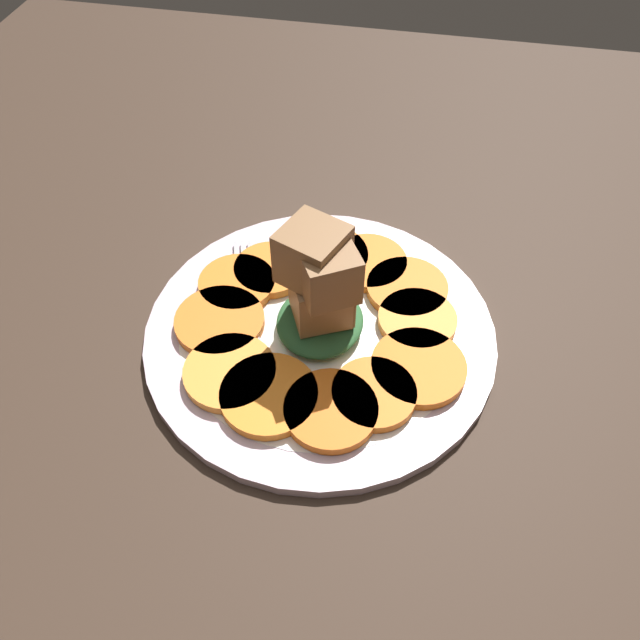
# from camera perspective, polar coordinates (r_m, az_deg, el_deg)

# --- Properties ---
(table_slab) EXTENTS (1.20, 1.20, 0.02)m
(table_slab) POSITION_cam_1_polar(r_m,az_deg,el_deg) (0.56, 0.00, -2.06)
(table_slab) COLOR #38281E
(table_slab) RESTS_ON ground
(plate) EXTENTS (0.31, 0.31, 0.01)m
(plate) POSITION_cam_1_polar(r_m,az_deg,el_deg) (0.55, 0.00, -1.07)
(plate) COLOR silver
(plate) RESTS_ON table_slab
(carrot_slice_0) EXTENTS (0.09, 0.09, 0.01)m
(carrot_slice_0) POSITION_cam_1_polar(r_m,az_deg,el_deg) (0.60, 0.18, 5.83)
(carrot_slice_0) COLOR orange
(carrot_slice_0) RESTS_ON plate
(carrot_slice_1) EXTENTS (0.07, 0.07, 0.01)m
(carrot_slice_1) POSITION_cam_1_polar(r_m,az_deg,el_deg) (0.59, -4.54, 4.63)
(carrot_slice_1) COLOR orange
(carrot_slice_1) RESTS_ON plate
(carrot_slice_2) EXTENTS (0.07, 0.07, 0.01)m
(carrot_slice_2) POSITION_cam_1_polar(r_m,az_deg,el_deg) (0.58, -7.60, 3.33)
(carrot_slice_2) COLOR orange
(carrot_slice_2) RESTS_ON plate
(carrot_slice_3) EXTENTS (0.08, 0.08, 0.01)m
(carrot_slice_3) POSITION_cam_1_polar(r_m,az_deg,el_deg) (0.55, -9.16, -0.11)
(carrot_slice_3) COLOR orange
(carrot_slice_3) RESTS_ON plate
(carrot_slice_4) EXTENTS (0.08, 0.08, 0.01)m
(carrot_slice_4) POSITION_cam_1_polar(r_m,az_deg,el_deg) (0.51, -8.24, -4.74)
(carrot_slice_4) COLOR orange
(carrot_slice_4) RESTS_ON plate
(carrot_slice_5) EXTENTS (0.08, 0.08, 0.01)m
(carrot_slice_5) POSITION_cam_1_polar(r_m,az_deg,el_deg) (0.50, -4.70, -6.85)
(carrot_slice_5) COLOR orange
(carrot_slice_5) RESTS_ON plate
(carrot_slice_6) EXTENTS (0.07, 0.07, 0.01)m
(carrot_slice_6) POSITION_cam_1_polar(r_m,az_deg,el_deg) (0.49, 0.99, -8.23)
(carrot_slice_6) COLOR orange
(carrot_slice_6) RESTS_ON plate
(carrot_slice_7) EXTENTS (0.07, 0.07, 0.01)m
(carrot_slice_7) POSITION_cam_1_polar(r_m,az_deg,el_deg) (0.50, 4.95, -6.72)
(carrot_slice_7) COLOR orange
(carrot_slice_7) RESTS_ON plate
(carrot_slice_8) EXTENTS (0.08, 0.08, 0.01)m
(carrot_slice_8) POSITION_cam_1_polar(r_m,az_deg,el_deg) (0.52, 8.99, -4.29)
(carrot_slice_8) COLOR orange
(carrot_slice_8) RESTS_ON plate
(carrot_slice_9) EXTENTS (0.07, 0.07, 0.01)m
(carrot_slice_9) POSITION_cam_1_polar(r_m,az_deg,el_deg) (0.55, 8.88, 0.02)
(carrot_slice_9) COLOR orange
(carrot_slice_9) RESTS_ON plate
(carrot_slice_10) EXTENTS (0.07, 0.07, 0.01)m
(carrot_slice_10) POSITION_cam_1_polar(r_m,az_deg,el_deg) (0.57, 7.96, 2.91)
(carrot_slice_10) COLOR orange
(carrot_slice_10) RESTS_ON plate
(carrot_slice_11) EXTENTS (0.07, 0.07, 0.01)m
(carrot_slice_11) POSITION_cam_1_polar(r_m,az_deg,el_deg) (0.59, 4.46, 5.26)
(carrot_slice_11) COLOR orange
(carrot_slice_11) RESTS_ON plate
(center_pile) EXTENTS (0.08, 0.07, 0.11)m
(center_pile) POSITION_cam_1_polar(r_m,az_deg,el_deg) (0.51, 0.13, 2.71)
(center_pile) COLOR #2D6033
(center_pile) RESTS_ON plate
(fork) EXTENTS (0.18, 0.08, 0.00)m
(fork) POSITION_cam_1_polar(r_m,az_deg,el_deg) (0.56, -6.35, 1.04)
(fork) COLOR #B2B2B7
(fork) RESTS_ON plate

